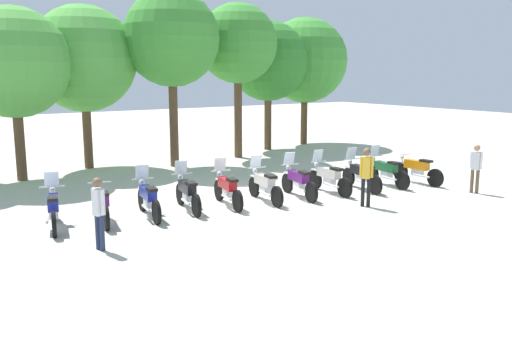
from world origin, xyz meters
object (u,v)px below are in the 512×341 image
(motorcycle_9, at_px, (386,171))
(tree_5, at_px, (268,61))
(motorcycle_3, at_px, (187,193))
(motorcycle_4, at_px, (227,189))
(person_1, at_px, (366,172))
(motorcycle_0, at_px, (53,208))
(motorcycle_7, at_px, (329,177))
(motorcycle_6, at_px, (298,181))
(tree_3, at_px, (171,39))
(motorcycle_5, at_px, (265,185))
(person_2, at_px, (476,165))
(tree_4, at_px, (238,44))
(tree_6, at_px, (305,61))
(motorcycle_2, at_px, (148,198))
(motorcycle_1, at_px, (102,204))
(person_0, at_px, (99,208))
(motorcycle_10, at_px, (417,169))
(tree_2, at_px, (83,59))
(tree_1, at_px, (13,63))
(motorcycle_8, at_px, (361,175))

(motorcycle_9, bearing_deg, tree_5, -5.01)
(motorcycle_3, distance_m, motorcycle_4, 1.23)
(person_1, distance_m, tree_5, 12.75)
(motorcycle_0, distance_m, motorcycle_7, 8.56)
(motorcycle_6, height_order, tree_3, tree_3)
(motorcycle_5, xyz_separation_m, person_2, (6.41, -2.83, 0.41))
(person_1, height_order, tree_4, tree_4)
(tree_4, relative_size, tree_6, 1.03)
(motorcycle_2, height_order, motorcycle_5, same)
(motorcycle_1, relative_size, motorcycle_4, 0.99)
(motorcycle_3, bearing_deg, motorcycle_5, -88.86)
(motorcycle_6, xyz_separation_m, tree_3, (-0.76, 7.45, 4.71))
(motorcycle_0, height_order, tree_5, tree_5)
(motorcycle_6, distance_m, tree_3, 8.85)
(motorcycle_4, height_order, person_0, person_0)
(motorcycle_9, distance_m, tree_3, 10.07)
(motorcycle_4, bearing_deg, motorcycle_10, -87.01)
(motorcycle_2, distance_m, tree_3, 9.43)
(motorcycle_0, bearing_deg, tree_2, -9.18)
(motorcycle_6, height_order, tree_2, tree_2)
(motorcycle_4, distance_m, motorcycle_7, 3.67)
(motorcycle_5, height_order, tree_1, tree_1)
(motorcycle_8, xyz_separation_m, tree_2, (-6.34, 9.29, 3.91))
(motorcycle_7, height_order, person_2, person_2)
(motorcycle_5, xyz_separation_m, tree_6, (9.45, 9.92, 3.99))
(motorcycle_9, height_order, tree_5, tree_5)
(motorcycle_6, bearing_deg, person_2, -108.84)
(motorcycle_9, xyz_separation_m, tree_4, (-0.92, 8.28, 4.62))
(person_2, distance_m, tree_2, 15.24)
(motorcycle_8, relative_size, tree_1, 0.35)
(person_1, bearing_deg, tree_2, -101.59)
(motorcycle_2, height_order, motorcycle_3, same)
(motorcycle_4, relative_size, tree_4, 0.31)
(motorcycle_7, bearing_deg, person_1, 174.12)
(motorcycle_1, xyz_separation_m, motorcycle_10, (10.97, -1.17, 0.00))
(motorcycle_1, relative_size, tree_3, 0.30)
(motorcycle_10, relative_size, person_2, 1.36)
(person_0, relative_size, tree_5, 0.26)
(motorcycle_3, bearing_deg, motorcycle_8, -87.54)
(motorcycle_6, height_order, tree_6, tree_6)
(tree_1, height_order, tree_3, tree_3)
(person_1, height_order, tree_3, tree_3)
(tree_6, bearing_deg, motorcycle_6, -129.36)
(motorcycle_0, distance_m, tree_5, 15.85)
(motorcycle_0, bearing_deg, person_2, -92.21)
(tree_3, distance_m, tree_6, 9.37)
(motorcycle_0, relative_size, motorcycle_8, 0.99)
(motorcycle_6, xyz_separation_m, tree_6, (8.23, 10.03, 3.99))
(motorcycle_4, height_order, tree_1, tree_1)
(motorcycle_9, bearing_deg, motorcycle_3, 89.26)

